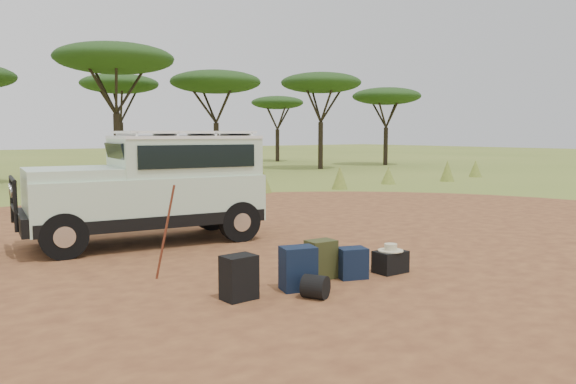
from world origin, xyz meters
TOP-DOWN VIEW (x-y plane):
  - ground at (0.00, 0.00)m, footprint 140.00×140.00m
  - dirt_clearing at (0.00, 0.00)m, footprint 23.00×23.00m
  - grass_fringe at (0.12, 8.67)m, footprint 36.60×1.60m
  - acacia_treeline at (0.75, 19.81)m, footprint 46.70×13.20m
  - safari_vehicle at (-0.60, 3.02)m, footprint 4.51×2.27m
  - walking_staff at (-1.58, 0.35)m, footprint 0.27×0.20m
  - backpack_black at (-1.28, -1.12)m, footprint 0.42×0.32m
  - backpack_navy at (-0.43, -1.22)m, footprint 0.52×0.43m
  - backpack_olive at (0.19, -0.95)m, footprint 0.42×0.32m
  - duffel_navy at (0.55, -1.21)m, footprint 0.47×0.41m
  - hard_case at (1.23, -1.31)m, footprint 0.47×0.34m
  - stuff_sack at (-0.48, -1.65)m, footprint 0.40×0.40m
  - safari_hat at (1.23, -1.31)m, footprint 0.37×0.37m

SIDE VIEW (x-z plane):
  - ground at x=0.00m, z-range 0.00..0.00m
  - dirt_clearing at x=0.00m, z-range 0.00..0.01m
  - stuff_sack at x=-0.48m, z-range 0.00..0.30m
  - hard_case at x=1.23m, z-range 0.00..0.33m
  - duffel_navy at x=0.55m, z-range 0.00..0.45m
  - backpack_olive at x=0.19m, z-range 0.00..0.56m
  - backpack_black at x=-1.28m, z-range 0.00..0.56m
  - backpack_navy at x=-0.43m, z-range 0.00..0.58m
  - safari_hat at x=1.23m, z-range 0.32..0.43m
  - grass_fringe at x=0.12m, z-range -0.05..0.85m
  - walking_staff at x=-1.58m, z-range 0.00..1.34m
  - safari_vehicle at x=-0.60m, z-range -0.04..2.06m
  - acacia_treeline at x=0.75m, z-range 1.74..8.00m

